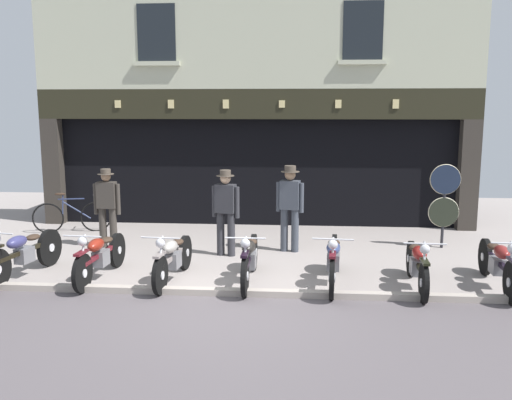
% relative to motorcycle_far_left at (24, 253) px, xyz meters
% --- Properties ---
extents(ground, '(22.49, 22.00, 0.18)m').
position_rel_motorcycle_far_left_xyz_m(ground, '(3.59, -1.69, -0.47)').
color(ground, gray).
extents(shop_facade, '(10.79, 4.42, 6.05)m').
position_rel_motorcycle_far_left_xyz_m(shop_facade, '(3.59, 6.32, 1.23)').
color(shop_facade, black).
rests_on(shop_facade, ground).
extents(motorcycle_far_left, '(0.62, 2.11, 0.93)m').
position_rel_motorcycle_far_left_xyz_m(motorcycle_far_left, '(0.00, 0.00, 0.00)').
color(motorcycle_far_left, black).
rests_on(motorcycle_far_left, ground).
extents(motorcycle_left, '(0.62, 2.06, 0.90)m').
position_rel_motorcycle_far_left_xyz_m(motorcycle_left, '(1.33, 0.01, -0.02)').
color(motorcycle_left, black).
rests_on(motorcycle_left, ground).
extents(motorcycle_center_left, '(0.62, 1.99, 0.90)m').
position_rel_motorcycle_far_left_xyz_m(motorcycle_center_left, '(2.58, -0.01, -0.02)').
color(motorcycle_center_left, black).
rests_on(motorcycle_center_left, ground).
extents(motorcycle_center, '(0.62, 2.07, 0.92)m').
position_rel_motorcycle_far_left_xyz_m(motorcycle_center, '(3.85, 0.02, -0.01)').
color(motorcycle_center, black).
rests_on(motorcycle_center, ground).
extents(motorcycle_center_right, '(0.62, 2.10, 0.93)m').
position_rel_motorcycle_far_left_xyz_m(motorcycle_center_right, '(5.22, 0.02, -0.00)').
color(motorcycle_center_right, black).
rests_on(motorcycle_center_right, ground).
extents(motorcycle_right, '(0.62, 1.95, 0.90)m').
position_rel_motorcycle_far_left_xyz_m(motorcycle_right, '(6.55, -0.08, -0.02)').
color(motorcycle_right, black).
rests_on(motorcycle_right, ground).
extents(motorcycle_far_right, '(0.62, 2.08, 0.91)m').
position_rel_motorcycle_far_left_xyz_m(motorcycle_far_right, '(7.83, 0.03, -0.01)').
color(motorcycle_far_right, black).
rests_on(motorcycle_far_right, ground).
extents(salesman_left, '(0.56, 0.33, 1.64)m').
position_rel_motorcycle_far_left_xyz_m(salesman_left, '(0.72, 2.15, 0.47)').
color(salesman_left, '#38332D').
rests_on(salesman_left, ground).
extents(shopkeeper_center, '(0.55, 0.34, 1.69)m').
position_rel_motorcycle_far_left_xyz_m(shopkeeper_center, '(3.24, 1.68, 0.50)').
color(shopkeeper_center, '#2D2D33').
rests_on(shopkeeper_center, ground).
extents(salesman_right, '(0.55, 0.37, 1.74)m').
position_rel_motorcycle_far_left_xyz_m(salesman_right, '(4.47, 2.10, 0.54)').
color(salesman_right, '#3D424C').
rests_on(salesman_right, ground).
extents(tyre_sign_pole, '(0.62, 0.06, 1.74)m').
position_rel_motorcycle_far_left_xyz_m(tyre_sign_pole, '(7.61, 2.63, 0.63)').
color(tyre_sign_pole, '#232328').
rests_on(tyre_sign_pole, ground).
extents(advert_board_near, '(0.70, 0.03, 1.03)m').
position_rel_motorcycle_far_left_xyz_m(advert_board_near, '(1.20, 4.69, 1.14)').
color(advert_board_near, beige).
extents(advert_board_far, '(0.75, 0.03, 1.02)m').
position_rel_motorcycle_far_left_xyz_m(advert_board_far, '(0.03, 4.69, 1.15)').
color(advert_board_far, beige).
extents(leaning_bicycle, '(1.74, 0.60, 0.95)m').
position_rel_motorcycle_far_left_xyz_m(leaning_bicycle, '(-0.62, 3.48, -0.06)').
color(leaning_bicycle, black).
rests_on(leaning_bicycle, ground).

